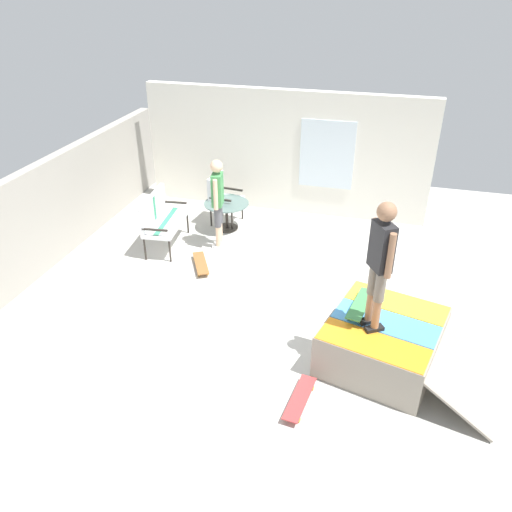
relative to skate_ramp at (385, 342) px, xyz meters
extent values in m
cube|color=beige|center=(0.72, 1.92, -0.37)|extent=(12.00, 12.00, 0.10)
cube|color=#9E998E|center=(0.72, 5.92, 0.59)|extent=(9.00, 0.20, 1.82)
cube|color=white|center=(4.52, 2.42, 0.96)|extent=(0.20, 6.00, 2.57)
cube|color=silver|center=(4.41, 1.52, 1.03)|extent=(0.03, 1.10, 1.40)
cube|color=gray|center=(0.01, 0.03, -0.01)|extent=(1.83, 1.73, 0.64)
cube|color=orange|center=(-0.49, 0.16, 0.32)|extent=(0.81, 1.43, 0.01)
cube|color=#4C99D8|center=(0.01, 0.03, 0.32)|extent=(0.81, 1.43, 0.01)
cube|color=yellow|center=(0.51, -0.09, 0.32)|extent=(0.81, 1.43, 0.01)
cylinder|color=#B2B2B7|center=(0.17, 0.68, 0.29)|extent=(1.44, 0.41, 0.05)
cube|color=gray|center=(-0.26, -1.03, -0.04)|extent=(1.67, 1.24, 0.53)
cylinder|color=#2D2823|center=(1.70, 3.87, -0.10)|extent=(0.04, 0.04, 0.44)
cylinder|color=#2D2823|center=(2.86, 4.00, -0.10)|extent=(0.04, 0.04, 0.44)
cylinder|color=#2D2823|center=(1.64, 4.33, -0.10)|extent=(0.04, 0.04, 0.44)
cylinder|color=#2D2823|center=(2.81, 4.47, -0.10)|extent=(0.04, 0.04, 0.44)
cube|color=silver|center=(2.25, 4.17, 0.16)|extent=(1.30, 0.69, 0.08)
cube|color=#338C66|center=(2.25, 4.17, 0.20)|extent=(1.21, 0.24, 0.00)
cube|color=silver|center=(2.22, 4.40, 0.45)|extent=(1.25, 0.22, 0.50)
cube|color=#338C66|center=(2.22, 4.40, 0.45)|extent=(0.11, 0.09, 0.46)
cube|color=#2D2823|center=(1.65, 4.10, 0.32)|extent=(0.09, 0.47, 0.04)
cube|color=#2D2823|center=(2.85, 4.23, 0.32)|extent=(0.09, 0.47, 0.04)
cylinder|color=#2D2823|center=(3.23, 3.19, -0.10)|extent=(0.04, 0.04, 0.44)
cylinder|color=#2D2823|center=(3.77, 3.13, -0.10)|extent=(0.04, 0.04, 0.44)
cylinder|color=#2D2823|center=(3.28, 3.66, -0.10)|extent=(0.04, 0.04, 0.44)
cylinder|color=#2D2823|center=(3.81, 3.60, -0.10)|extent=(0.04, 0.04, 0.44)
cube|color=silver|center=(3.52, 3.39, 0.16)|extent=(0.67, 0.61, 0.08)
cube|color=#338C66|center=(3.52, 3.39, 0.20)|extent=(0.59, 0.16, 0.00)
cube|color=silver|center=(3.55, 3.63, 0.45)|extent=(0.62, 0.14, 0.50)
cube|color=#338C66|center=(3.55, 3.63, 0.45)|extent=(0.11, 0.09, 0.46)
cube|color=#2D2823|center=(3.23, 3.42, 0.32)|extent=(0.09, 0.47, 0.04)
cube|color=#2D2823|center=(3.81, 3.36, 0.32)|extent=(0.09, 0.47, 0.04)
cylinder|color=#2D2823|center=(3.24, 3.30, -0.05)|extent=(0.06, 0.06, 0.55)
cylinder|color=#2D2823|center=(3.24, 3.30, -0.31)|extent=(0.44, 0.44, 0.03)
cylinder|color=slate|center=(3.24, 3.30, 0.24)|extent=(0.90, 0.90, 0.02)
cube|color=silver|center=(2.42, 3.20, -0.30)|extent=(0.15, 0.25, 0.05)
cylinder|color=beige|center=(2.42, 3.20, -0.07)|extent=(0.10, 0.10, 0.40)
cylinder|color=#4C4C51|center=(2.42, 3.20, 0.33)|extent=(0.13, 0.13, 0.40)
cube|color=silver|center=(2.59, 3.22, -0.30)|extent=(0.15, 0.25, 0.05)
cylinder|color=beige|center=(2.59, 3.22, -0.07)|extent=(0.10, 0.10, 0.40)
cylinder|color=#4C4C51|center=(2.59, 3.22, 0.33)|extent=(0.13, 0.13, 0.40)
cube|color=#3F8C4C|center=(2.51, 3.21, 0.84)|extent=(0.34, 0.23, 0.60)
sphere|color=beige|center=(2.51, 3.21, 1.28)|extent=(0.23, 0.23, 0.23)
cylinder|color=beige|center=(2.31, 3.18, 0.82)|extent=(0.08, 0.08, 0.57)
cylinder|color=beige|center=(2.70, 3.24, 0.82)|extent=(0.08, 0.08, 0.57)
cube|color=black|center=(-0.07, 0.26, 0.35)|extent=(0.22, 0.26, 0.05)
cylinder|color=#9E7051|center=(-0.07, 0.26, 0.58)|extent=(0.10, 0.10, 0.41)
cylinder|color=slate|center=(-0.07, 0.26, 0.99)|extent=(0.13, 0.13, 0.41)
cube|color=black|center=(-0.21, 0.17, 0.35)|extent=(0.22, 0.26, 0.05)
cylinder|color=#9E7051|center=(-0.21, 0.17, 0.58)|extent=(0.10, 0.10, 0.41)
cylinder|color=slate|center=(-0.21, 0.17, 0.99)|extent=(0.13, 0.13, 0.41)
cube|color=#262628|center=(-0.14, 0.21, 1.49)|extent=(0.37, 0.32, 0.60)
sphere|color=#9E7051|center=(-0.14, 0.21, 1.94)|extent=(0.23, 0.23, 0.23)
cylinder|color=#9E7051|center=(0.03, 0.32, 1.47)|extent=(0.08, 0.08, 0.57)
cylinder|color=#9E7051|center=(-0.31, 0.10, 1.47)|extent=(0.08, 0.08, 0.57)
cube|color=brown|center=(1.65, 3.27, -0.23)|extent=(0.80, 0.56, 0.02)
cylinder|color=gold|center=(1.93, 3.33, -0.30)|extent=(0.06, 0.05, 0.06)
cylinder|color=gold|center=(1.86, 3.47, -0.30)|extent=(0.06, 0.05, 0.06)
cylinder|color=gold|center=(1.44, 3.06, -0.30)|extent=(0.06, 0.05, 0.06)
cylinder|color=gold|center=(1.37, 3.20, -0.30)|extent=(0.06, 0.05, 0.06)
cube|color=#B23838|center=(-1.07, 0.93, -0.23)|extent=(0.82, 0.29, 0.02)
cylinder|color=gold|center=(-0.80, 0.82, -0.30)|extent=(0.06, 0.04, 0.06)
cylinder|color=gold|center=(-0.78, 0.98, -0.30)|extent=(0.06, 0.04, 0.06)
cylinder|color=gold|center=(-1.36, 0.88, -0.30)|extent=(0.06, 0.04, 0.06)
cylinder|color=gold|center=(-1.34, 1.04, -0.30)|extent=(0.06, 0.04, 0.06)
cube|color=#3F8C4C|center=(0.19, 0.38, 0.42)|extent=(0.82, 0.34, 0.01)
cylinder|color=#333333|center=(0.45, 0.25, 0.35)|extent=(0.06, 0.04, 0.06)
cylinder|color=#333333|center=(0.48, 0.41, 0.35)|extent=(0.06, 0.04, 0.06)
cylinder|color=#333333|center=(-0.10, 0.35, 0.35)|extent=(0.06, 0.04, 0.06)
cylinder|color=#333333|center=(-0.07, 0.51, 0.35)|extent=(0.06, 0.04, 0.06)
camera|label=1|loc=(-5.55, 0.24, 4.35)|focal=35.56mm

